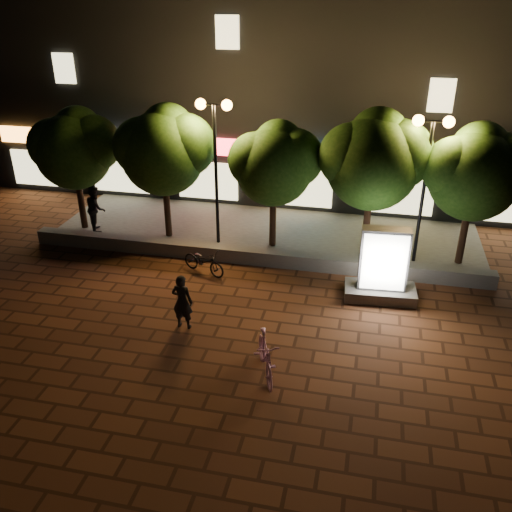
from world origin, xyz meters
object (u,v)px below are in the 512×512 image
(tree_far_left, at_px, (75,146))
(street_lamp_left, at_px, (215,136))
(pedestrian, at_px, (96,208))
(ad_kiosk, at_px, (382,271))
(scooter_pink, at_px, (265,356))
(street_lamp_right, at_px, (429,153))
(tree_far_right, at_px, (477,170))
(scooter_parked, at_px, (204,261))
(rider, at_px, (182,302))
(tree_mid, at_px, (275,161))
(tree_left, at_px, (165,148))
(tree_right, at_px, (375,157))

(tree_far_left, distance_m, street_lamp_left, 5.50)
(pedestrian, bearing_deg, ad_kiosk, -133.60)
(tree_far_left, relative_size, ad_kiosk, 2.00)
(street_lamp_left, height_order, scooter_pink, street_lamp_left)
(tree_far_left, height_order, ad_kiosk, tree_far_left)
(street_lamp_right, bearing_deg, tree_far_left, 178.79)
(tree_far_left, bearing_deg, pedestrian, -16.06)
(tree_far_right, bearing_deg, scooter_parked, -163.18)
(tree_far_right, distance_m, rider, 10.15)
(tree_far_left, relative_size, rider, 2.82)
(tree_far_right, height_order, scooter_pink, tree_far_right)
(tree_far_left, bearing_deg, tree_mid, -0.00)
(street_lamp_left, height_order, scooter_parked, street_lamp_left)
(tree_mid, xyz_separation_m, street_lamp_left, (-2.05, -0.26, 0.81))
(scooter_parked, height_order, pedestrian, pedestrian)
(tree_mid, relative_size, scooter_pink, 2.41)
(tree_left, distance_m, tree_mid, 4.00)
(tree_far_left, height_order, tree_far_right, tree_far_right)
(tree_mid, height_order, tree_right, tree_right)
(tree_mid, distance_m, street_lamp_left, 2.22)
(tree_left, bearing_deg, tree_mid, -0.00)
(scooter_pink, height_order, pedestrian, pedestrian)
(ad_kiosk, bearing_deg, tree_far_right, 47.54)
(tree_far_right, xyz_separation_m, pedestrian, (-13.41, -0.17, -2.40))
(tree_far_left, distance_m, scooter_pink, 11.61)
(ad_kiosk, bearing_deg, street_lamp_left, 155.93)
(tree_far_left, height_order, pedestrian, tree_far_left)
(street_lamp_left, bearing_deg, tree_far_left, 177.24)
(tree_mid, relative_size, ad_kiosk, 1.94)
(tree_far_right, xyz_separation_m, scooter_parked, (-8.39, -2.54, -2.93))
(ad_kiosk, relative_size, pedestrian, 1.31)
(tree_right, xyz_separation_m, scooter_pink, (-2.15, -7.25, -3.00))
(tree_far_left, distance_m, tree_far_right, 14.00)
(tree_far_right, bearing_deg, tree_left, 180.00)
(rider, xyz_separation_m, scooter_parked, (-0.38, 3.16, -0.38))
(tree_left, distance_m, street_lamp_left, 2.05)
(tree_mid, xyz_separation_m, scooter_parked, (-1.89, -2.54, -2.78))
(pedestrian, bearing_deg, tree_far_right, -118.64)
(scooter_pink, bearing_deg, tree_far_left, 119.21)
(scooter_parked, bearing_deg, tree_left, 62.83)
(pedestrian, bearing_deg, street_lamp_left, -120.46)
(scooter_parked, xyz_separation_m, pedestrian, (-5.02, 2.37, 0.53))
(tree_far_right, relative_size, street_lamp_left, 0.92)
(tree_left, relative_size, pedestrian, 2.76)
(rider, relative_size, scooter_parked, 0.98)
(street_lamp_right, bearing_deg, ad_kiosk, -112.63)
(tree_mid, relative_size, tree_far_right, 0.95)
(tree_left, relative_size, rider, 2.98)
(tree_right, distance_m, street_lamp_left, 5.38)
(tree_left, height_order, tree_mid, tree_left)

